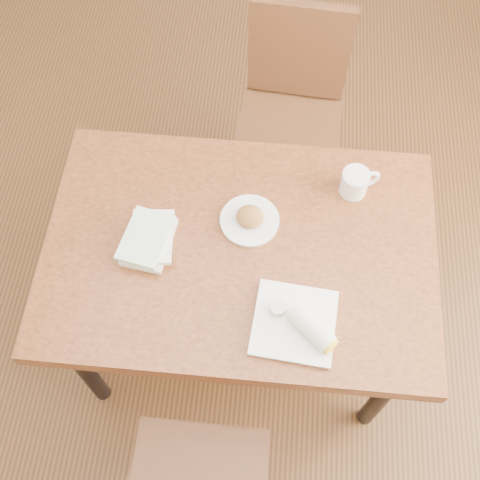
# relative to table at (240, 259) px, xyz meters

# --- Properties ---
(ground) EXTENTS (4.00, 5.00, 0.01)m
(ground) POSITION_rel_table_xyz_m (0.00, 0.00, -0.67)
(ground) COLOR #472814
(ground) RESTS_ON ground
(room_walls) EXTENTS (4.02, 5.02, 2.80)m
(room_walls) POSITION_rel_table_xyz_m (0.00, 0.00, 0.96)
(room_walls) COLOR beige
(room_walls) RESTS_ON ground
(table) EXTENTS (1.26, 0.85, 0.75)m
(table) POSITION_rel_table_xyz_m (0.00, 0.00, 0.00)
(table) COLOR brown
(table) RESTS_ON ground
(chair_far) EXTENTS (0.45, 0.45, 0.95)m
(chair_far) POSITION_rel_table_xyz_m (0.14, 0.80, -0.12)
(chair_far) COLOR #4F2A16
(chair_far) RESTS_ON ground
(plate_scone) EXTENTS (0.19, 0.19, 0.06)m
(plate_scone) POSITION_rel_table_xyz_m (0.02, 0.10, 0.10)
(plate_scone) COLOR white
(plate_scone) RESTS_ON table
(coffee_mug) EXTENTS (0.13, 0.09, 0.09)m
(coffee_mug) POSITION_rel_table_xyz_m (0.36, 0.25, 0.13)
(coffee_mug) COLOR white
(coffee_mug) RESTS_ON table
(plate_burrito) EXTENTS (0.26, 0.26, 0.08)m
(plate_burrito) POSITION_rel_table_xyz_m (0.20, -0.25, 0.11)
(plate_burrito) COLOR white
(plate_burrito) RESTS_ON table
(book_stack) EXTENTS (0.18, 0.22, 0.05)m
(book_stack) POSITION_rel_table_xyz_m (-0.29, -0.01, 0.11)
(book_stack) COLOR white
(book_stack) RESTS_ON table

